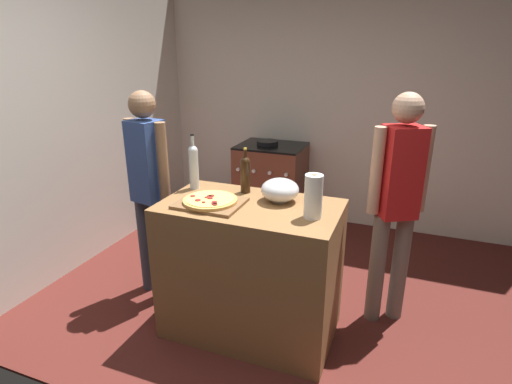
{
  "coord_description": "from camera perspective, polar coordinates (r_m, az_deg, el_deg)",
  "views": [
    {
      "loc": [
        0.82,
        -1.6,
        1.85
      ],
      "look_at": [
        -0.07,
        0.69,
        0.98
      ],
      "focal_mm": 28.62,
      "sensor_mm": 36.0,
      "label": 1
    }
  ],
  "objects": [
    {
      "name": "person_in_stripes",
      "position": [
        3.08,
        -14.67,
        1.0
      ],
      "size": [
        0.38,
        0.24,
        1.58
      ],
      "color": "#383D4C",
      "rests_on": "ground_plane"
    },
    {
      "name": "counter",
      "position": [
        2.75,
        -0.77,
        -10.79
      ],
      "size": [
        1.12,
        0.64,
        0.93
      ],
      "primitive_type": "cube",
      "color": "olive",
      "rests_on": "ground_plane"
    },
    {
      "name": "mixing_bowl",
      "position": [
        2.58,
        3.37,
        0.29
      ],
      "size": [
        0.24,
        0.24,
        0.15
      ],
      "color": "#B2B2B7",
      "rests_on": "counter"
    },
    {
      "name": "pizza",
      "position": [
        2.54,
        -6.43,
        -1.13
      ],
      "size": [
        0.34,
        0.34,
        0.03
      ],
      "color": "tan",
      "rests_on": "cutting_board"
    },
    {
      "name": "ground_plane",
      "position": [
        3.57,
        4.96,
        -11.88
      ],
      "size": [
        4.26,
        3.27,
        0.02
      ],
      "primitive_type": "cube",
      "color": "#511E19"
    },
    {
      "name": "kitchen_wall_rear",
      "position": [
        4.43,
        10.71,
        12.16
      ],
      "size": [
        4.26,
        0.1,
        2.6
      ],
      "primitive_type": "cube",
      "color": "silver",
      "rests_on": "ground_plane"
    },
    {
      "name": "person_in_red",
      "position": [
        2.82,
        19.1,
        -0.73
      ],
      "size": [
        0.36,
        0.29,
        1.6
      ],
      "color": "slate",
      "rests_on": "ground_plane"
    },
    {
      "name": "wine_bottle_green",
      "position": [
        2.82,
        -8.71,
        3.73
      ],
      "size": [
        0.06,
        0.06,
        0.38
      ],
      "color": "silver",
      "rests_on": "counter"
    },
    {
      "name": "stove",
      "position": [
        4.38,
        2.09,
        0.94
      ],
      "size": [
        0.68,
        0.58,
        0.93
      ],
      "color": "brown",
      "rests_on": "ground_plane"
    },
    {
      "name": "wine_bottle_dark",
      "position": [
        2.71,
        -1.49,
        2.68
      ],
      "size": [
        0.07,
        0.07,
        0.31
      ],
      "color": "#331E0F",
      "rests_on": "counter"
    },
    {
      "name": "paper_towel_roll",
      "position": [
        2.33,
        8.02,
        -0.63
      ],
      "size": [
        0.1,
        0.1,
        0.26
      ],
      "color": "white",
      "rests_on": "counter"
    },
    {
      "name": "cutting_board",
      "position": [
        2.55,
        -6.41,
        -1.56
      ],
      "size": [
        0.4,
        0.32,
        0.02
      ],
      "primitive_type": "cube",
      "color": "brown",
      "rests_on": "counter"
    },
    {
      "name": "kitchen_wall_left",
      "position": [
        4.02,
        -21.46,
        10.42
      ],
      "size": [
        0.1,
        3.27,
        2.6
      ],
      "primitive_type": "cube",
      "color": "silver",
      "rests_on": "ground_plane"
    }
  ]
}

